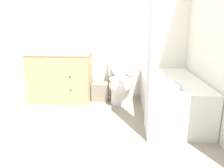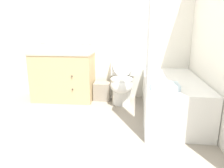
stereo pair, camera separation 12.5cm
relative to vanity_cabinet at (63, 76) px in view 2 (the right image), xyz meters
The scene contains 13 objects.
ground_plane 1.77m from the vanity_cabinet, 62.15° to the right, with size 14.00×14.00×0.00m, color gray.
wall_back 1.19m from the vanity_cabinet, 19.63° to the left, with size 8.00×0.06×2.50m.
wall_right 2.39m from the vanity_cabinet, 16.39° to the right, with size 0.05×2.78×2.50m.
vanity_cabinet is the anchor object (origin of this frame).
sink_faucet 0.47m from the vanity_cabinet, 90.00° to the left, with size 0.14×0.12×0.12m.
toilet 1.01m from the vanity_cabinet, ahead, with size 0.40×0.66×0.87m.
bathtub 1.82m from the vanity_cabinet, 16.91° to the right, with size 0.76×1.57×0.54m.
shower_curtain 1.83m from the vanity_cabinet, 40.13° to the right, with size 0.01×0.43×1.89m.
wastebasket 0.71m from the vanity_cabinet, ahead, with size 0.28×0.24×0.30m.
tissue_box 0.47m from the vanity_cabinet, ahead, with size 0.14×0.15×0.11m.
soap_dispenser 0.63m from the vanity_cabinet, ahead, with size 0.05×0.05×0.19m.
hand_towel_folded 0.58m from the vanity_cabinet, 159.52° to the right, with size 0.21×0.12×0.05m.
bath_towel_folded 1.87m from the vanity_cabinet, 33.25° to the right, with size 0.33×0.25×0.06m.
Camera 2 is at (0.40, -1.99, 1.25)m, focal length 35.00 mm.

